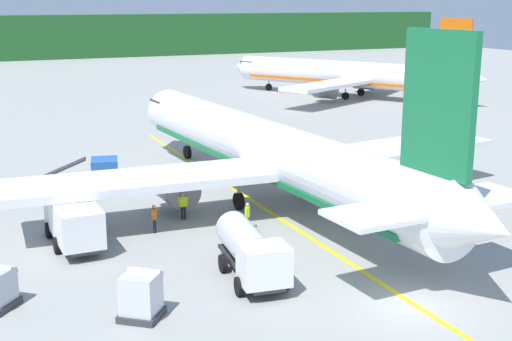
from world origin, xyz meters
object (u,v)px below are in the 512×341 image
at_px(airliner_mid_apron, 348,75).
at_px(service_truck_baggage, 250,250).
at_px(cargo_container_mid, 141,296).
at_px(service_truck_pushback, 92,176).
at_px(crew_loader_left, 415,213).
at_px(airliner_foreground, 268,151).
at_px(crew_marshaller, 248,214).
at_px(crew_supervisor, 183,204).
at_px(service_truck_fuel, 73,220).
at_px(crew_loader_right, 154,216).

bearing_deg(airliner_mid_apron, service_truck_baggage, -125.51).
bearing_deg(service_truck_baggage, cargo_container_mid, -160.46).
bearing_deg(service_truck_pushback, crew_loader_left, -44.69).
bearing_deg(airliner_foreground, crew_marshaller, -125.38).
bearing_deg(service_truck_baggage, crew_supervisor, 90.53).
relative_size(service_truck_fuel, crew_loader_left, 3.76).
distance_m(crew_marshaller, crew_supervisor, 4.49).
relative_size(airliner_mid_apron, service_truck_pushback, 5.46).
bearing_deg(airliner_mid_apron, cargo_container_mid, -128.46).
distance_m(cargo_container_mid, crew_marshaller, 12.23).
bearing_deg(crew_marshaller, crew_supervisor, 128.03).
bearing_deg(crew_loader_right, crew_loader_left, -21.43).
xyz_separation_m(service_truck_baggage, service_truck_pushback, (-3.99, 18.41, -0.21)).
distance_m(service_truck_pushback, crew_loader_right, 10.15).
height_order(service_truck_pushback, crew_marshaller, service_truck_pushback).
bearing_deg(crew_supervisor, cargo_container_mid, -115.72).
relative_size(airliner_mid_apron, crew_supervisor, 20.08).
bearing_deg(cargo_container_mid, service_truck_fuel, 95.75).
distance_m(service_truck_baggage, crew_loader_right, 8.73).
xyz_separation_m(crew_loader_right, crew_supervisor, (2.30, 1.69, 0.00)).
distance_m(service_truck_fuel, service_truck_baggage, 10.75).
distance_m(airliner_mid_apron, service_truck_pushback, 54.40).
relative_size(cargo_container_mid, crew_loader_left, 1.41).
distance_m(airliner_mid_apron, service_truck_baggage, 65.23).
distance_m(airliner_foreground, airliner_mid_apron, 51.95).
bearing_deg(service_truck_pushback, airliner_foreground, -32.61).
height_order(cargo_container_mid, crew_loader_right, cargo_container_mid).
relative_size(airliner_foreground, service_truck_pushback, 6.70).
height_order(crew_loader_left, crew_supervisor, crew_supervisor).
xyz_separation_m(service_truck_fuel, service_truck_baggage, (7.00, -8.16, -0.07)).
height_order(service_truck_fuel, crew_loader_right, service_truck_fuel).
bearing_deg(airliner_foreground, service_truck_pushback, 147.39).
height_order(airliner_foreground, crew_loader_left, airliner_foreground).
distance_m(airliner_foreground, crew_marshaller, 6.85).
bearing_deg(crew_marshaller, airliner_mid_apron, 52.90).
height_order(crew_loader_left, crew_loader_right, crew_loader_right).
height_order(service_truck_pushback, crew_loader_left, service_truck_pushback).
xyz_separation_m(service_truck_pushback, crew_loader_left, (15.75, -15.58, -0.22)).
bearing_deg(crew_loader_left, service_truck_fuel, 164.13).
xyz_separation_m(airliner_mid_apron, cargo_container_mid, (-43.84, -55.20, -2.11)).
xyz_separation_m(service_truck_fuel, crew_marshaller, (9.67, -1.62, -0.46)).
relative_size(airliner_foreground, cargo_container_mid, 17.98).
bearing_deg(crew_loader_left, crew_marshaller, 157.80).
distance_m(service_truck_pushback, cargo_container_mid, 20.62).
relative_size(crew_loader_right, crew_supervisor, 1.00).
distance_m(crew_marshaller, crew_loader_left, 9.81).
bearing_deg(crew_loader_right, airliner_mid_apron, 47.98).
xyz_separation_m(airliner_mid_apron, crew_marshaller, (-35.21, -46.55, -2.10)).
distance_m(airliner_foreground, service_truck_baggage, 13.54).
xyz_separation_m(airliner_foreground, service_truck_pushback, (-10.38, 6.64, -2.20)).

